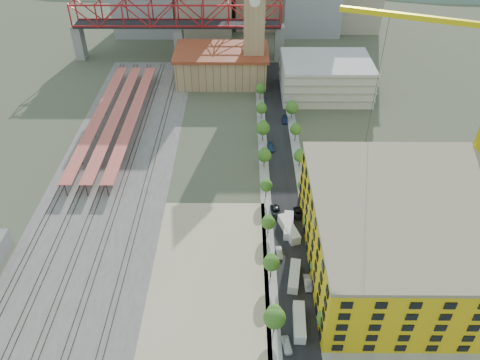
{
  "coord_description": "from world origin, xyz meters",
  "views": [
    {
      "loc": [
        3.73,
        -99.27,
        86.06
      ],
      "look_at": [
        3.09,
        -0.08,
        10.0
      ],
      "focal_mm": 35.0,
      "sensor_mm": 36.0,
      "label": 1
    }
  ],
  "objects_px": {
    "site_trailer_b": "(294,276)",
    "site_trailer_d": "(289,225)",
    "construction_building": "(406,234)",
    "site_trailer_a": "(299,322)",
    "clock_tower": "(254,13)",
    "site_trailer_c": "(289,229)",
    "car_0": "(287,345)"
  },
  "relations": [
    {
      "from": "site_trailer_b",
      "to": "site_trailer_d",
      "type": "height_order",
      "value": "site_trailer_d"
    },
    {
      "from": "construction_building",
      "to": "site_trailer_a",
      "type": "bearing_deg",
      "value": -144.55
    },
    {
      "from": "clock_tower",
      "to": "site_trailer_c",
      "type": "relative_size",
      "value": 5.3
    },
    {
      "from": "site_trailer_b",
      "to": "site_trailer_c",
      "type": "xyz_separation_m",
      "value": [
        0.0,
        15.93,
        0.11
      ]
    },
    {
      "from": "site_trailer_c",
      "to": "site_trailer_d",
      "type": "bearing_deg",
      "value": 72.2
    },
    {
      "from": "car_0",
      "to": "site_trailer_c",
      "type": "bearing_deg",
      "value": 76.52
    },
    {
      "from": "construction_building",
      "to": "site_trailer_d",
      "type": "height_order",
      "value": "construction_building"
    },
    {
      "from": "construction_building",
      "to": "site_trailer_a",
      "type": "height_order",
      "value": "construction_building"
    },
    {
      "from": "construction_building",
      "to": "site_trailer_a",
      "type": "distance_m",
      "value": 32.93
    },
    {
      "from": "site_trailer_a",
      "to": "site_trailer_c",
      "type": "xyz_separation_m",
      "value": [
        0.0,
        28.67,
        0.06
      ]
    },
    {
      "from": "construction_building",
      "to": "site_trailer_b",
      "type": "bearing_deg",
      "value": -167.48
    },
    {
      "from": "site_trailer_a",
      "to": "site_trailer_c",
      "type": "bearing_deg",
      "value": 93.12
    },
    {
      "from": "site_trailer_c",
      "to": "site_trailer_d",
      "type": "relative_size",
      "value": 1.07
    },
    {
      "from": "clock_tower",
      "to": "car_0",
      "type": "relative_size",
      "value": 11.89
    },
    {
      "from": "construction_building",
      "to": "site_trailer_d",
      "type": "distance_m",
      "value": 29.64
    },
    {
      "from": "site_trailer_a",
      "to": "site_trailer_d",
      "type": "xyz_separation_m",
      "value": [
        0.0,
        30.17,
        -0.03
      ]
    },
    {
      "from": "clock_tower",
      "to": "construction_building",
      "type": "xyz_separation_m",
      "value": [
        34.0,
        -99.99,
        -19.29
      ]
    },
    {
      "from": "site_trailer_a",
      "to": "site_trailer_d",
      "type": "bearing_deg",
      "value": 93.12
    },
    {
      "from": "site_trailer_b",
      "to": "site_trailer_d",
      "type": "distance_m",
      "value": 17.43
    },
    {
      "from": "clock_tower",
      "to": "car_0",
      "type": "bearing_deg",
      "value": -87.69
    },
    {
      "from": "site_trailer_a",
      "to": "site_trailer_d",
      "type": "distance_m",
      "value": 30.17
    },
    {
      "from": "site_trailer_d",
      "to": "site_trailer_a",
      "type": "bearing_deg",
      "value": -84.45
    },
    {
      "from": "site_trailer_a",
      "to": "site_trailer_b",
      "type": "xyz_separation_m",
      "value": [
        0.0,
        12.74,
        -0.05
      ]
    },
    {
      "from": "site_trailer_a",
      "to": "construction_building",
      "type": "bearing_deg",
      "value": 38.57
    },
    {
      "from": "construction_building",
      "to": "site_trailer_b",
      "type": "relative_size",
      "value": 5.6
    },
    {
      "from": "construction_building",
      "to": "clock_tower",
      "type": "bearing_deg",
      "value": 108.78
    },
    {
      "from": "site_trailer_a",
      "to": "site_trailer_c",
      "type": "relative_size",
      "value": 0.95
    },
    {
      "from": "site_trailer_a",
      "to": "car_0",
      "type": "xyz_separation_m",
      "value": [
        -3.0,
        -5.23,
        -0.54
      ]
    },
    {
      "from": "car_0",
      "to": "site_trailer_d",
      "type": "bearing_deg",
      "value": 76.74
    },
    {
      "from": "construction_building",
      "to": "car_0",
      "type": "xyz_separation_m",
      "value": [
        -29.0,
        -23.74,
        -8.67
      ]
    },
    {
      "from": "construction_building",
      "to": "car_0",
      "type": "distance_m",
      "value": 38.47
    },
    {
      "from": "site_trailer_b",
      "to": "site_trailer_c",
      "type": "distance_m",
      "value": 15.93
    }
  ]
}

